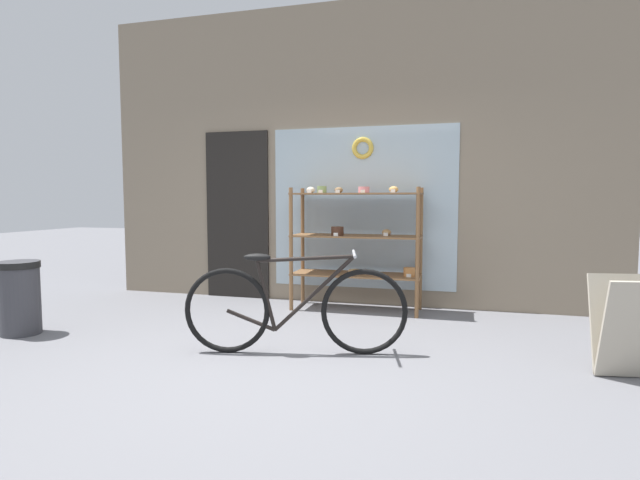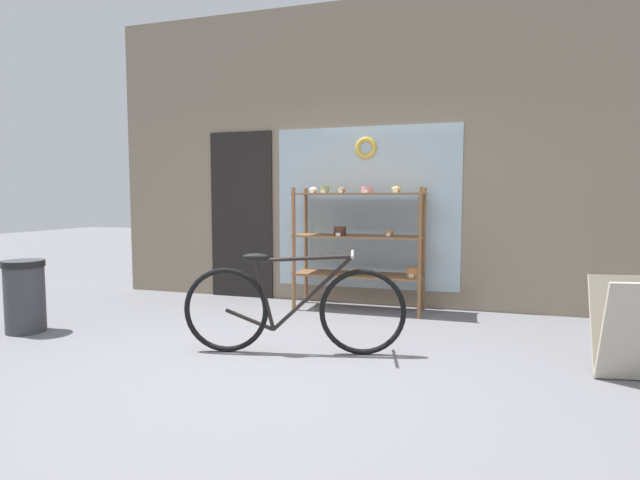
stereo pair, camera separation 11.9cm
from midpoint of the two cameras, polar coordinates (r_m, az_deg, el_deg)
The scene contains 5 objects.
ground_plane at distance 3.87m, azimuth -4.61°, elevation -14.25°, with size 30.00×30.00×0.00m, color slate.
storefront_facade at distance 6.03m, azimuth 3.77°, elevation 9.27°, with size 6.21×0.13×3.56m.
display_case at distance 5.61m, azimuth 5.12°, elevation 0.42°, with size 1.44×0.48×1.40m.
bicycle at distance 4.08m, azimuth -2.29°, elevation -7.77°, with size 1.78×0.57×0.83m.
trash_bin at distance 5.46m, azimuth -30.15°, elevation -5.30°, with size 0.37×0.37×0.68m.
Camera 2 is at (1.42, -3.38, 1.26)m, focal length 28.00 mm.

